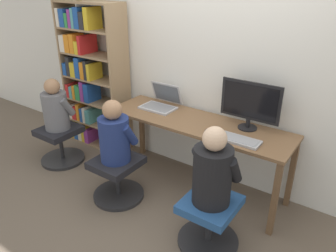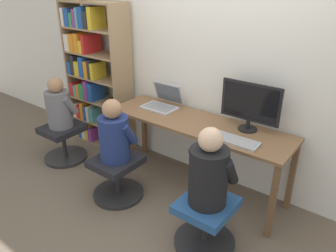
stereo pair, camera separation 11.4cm
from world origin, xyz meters
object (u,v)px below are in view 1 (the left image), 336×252
Objects in this scene: keyboard at (237,139)px; office_chair_left at (209,220)px; person_near_shelf at (56,108)px; desktop_monitor at (250,104)px; office_chair_right at (117,177)px; bookshelf at (87,75)px; office_chair_side at (61,143)px; person_at_laptop at (115,135)px; laptop at (161,103)px; person_at_monitor at (213,171)px.

keyboard reaches higher than office_chair_left.
person_near_shelf is (-2.10, -0.31, -0.08)m from keyboard.
person_near_shelf is at bearing -163.78° from desktop_monitor.
office_chair_left is (0.02, -0.49, -0.54)m from keyboard.
desktop_monitor reaches higher than office_chair_left.
bookshelf is (-1.12, 0.71, 0.70)m from office_chair_right.
office_chair_side is at bearing -90.00° from person_near_shelf.
office_chair_right is 0.47m from person_at_laptop.
person_at_monitor is at bearing -35.71° from laptop.
laptop is 1.05m from keyboard.
office_chair_right is 1.50m from bookshelf.
office_chair_side is at bearing -171.42° from keyboard.
desktop_monitor is at bearing 16.22° from person_near_shelf.
desktop_monitor is at bearing 36.30° from office_chair_right.
keyboard is 0.78× the size of office_chair_side.
keyboard is 2.18m from bookshelf.
bookshelf reaches higher than person_at_laptop.
laptop is at bearing 87.78° from person_at_laptop.
laptop is at bearing 87.79° from office_chair_right.
office_chair_right is at bearing -7.75° from person_near_shelf.
desktop_monitor is 1.41× the size of keyboard.
desktop_monitor is 1.48m from office_chair_right.
desktop_monitor is 1.09× the size of office_chair_left.
keyboard is 0.62× the size of person_at_monitor.
desktop_monitor reaches higher than person_at_monitor.
office_chair_side is (-2.12, 0.17, -0.48)m from person_at_monitor.
person_at_laptop is (-1.04, -0.45, -0.07)m from keyboard.
desktop_monitor is 1.09× the size of office_chair_side.
office_chair_side is at bearing -152.11° from laptop.
keyboard is (1.02, -0.26, -0.04)m from laptop.
person_at_laptop is at bearing -143.86° from desktop_monitor.
keyboard is at bearing -84.60° from desktop_monitor.
person_at_monitor is at bearing -87.35° from keyboard.
person_at_laptop is at bearing -7.29° from office_chair_side.
bookshelf is at bearing 96.24° from person_near_shelf.
office_chair_left is at bearing -87.38° from keyboard.
desktop_monitor reaches higher than office_chair_right.
bookshelf is at bearing 147.53° from office_chair_right.
person_near_shelf is at bearing -171.54° from keyboard.
office_chair_right is 1.17m from person_at_monitor.
keyboard is at bearing 23.60° from office_chair_right.
person_near_shelf reaches higher than office_chair_left.
office_chair_left is (0.05, -0.79, -0.77)m from desktop_monitor.
office_chair_right is (-1.07, 0.04, 0.00)m from office_chair_left.
person_near_shelf is (-2.12, 0.18, -0.02)m from person_at_monitor.
office_chair_left is 0.86× the size of person_near_shelf.
person_near_shelf is at bearing 175.09° from office_chair_left.
office_chair_right is 0.29× the size of bookshelf.
desktop_monitor is 1.01m from laptop.
laptop reaches higher than office_chair_left.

